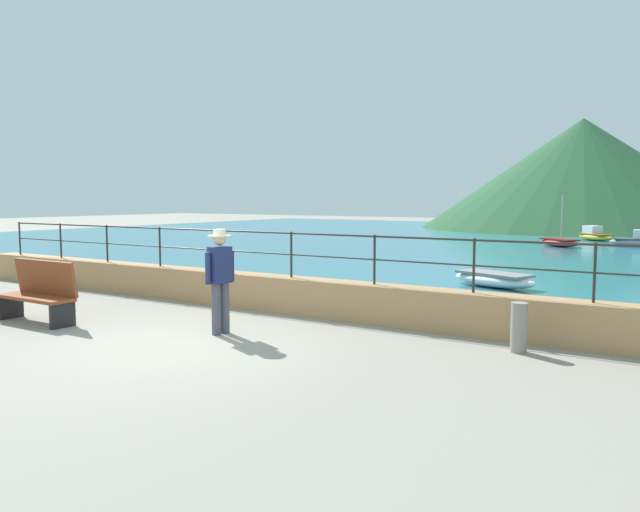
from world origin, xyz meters
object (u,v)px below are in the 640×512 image
(boat_1, at_px, (595,235))
(boat_2, at_px, (559,242))
(boat_4, at_px, (494,279))
(bollard, at_px, (519,327))
(bench_main, at_px, (40,292))
(person_walking, at_px, (220,276))
(boat_5, at_px, (638,241))

(boat_1, bearing_deg, boat_2, -97.35)
(boat_1, relative_size, boat_4, 0.93)
(bollard, height_order, boat_1, boat_1)
(boat_1, bearing_deg, bench_main, -100.40)
(boat_1, distance_m, boat_2, 5.33)
(bench_main, bearing_deg, person_walking, 16.30)
(bench_main, bearing_deg, boat_2, 78.90)
(bollard, height_order, boat_2, boat_2)
(bench_main, xyz_separation_m, boat_5, (7.46, 24.82, -0.23))
(person_walking, xyz_separation_m, boat_5, (4.00, 23.81, -0.65))
(person_walking, relative_size, boat_5, 0.76)
(person_walking, height_order, bollard, person_walking)
(bollard, distance_m, boat_5, 22.38)
(person_walking, xyz_separation_m, bollard, (4.51, 1.43, -0.61))
(bench_main, distance_m, boat_4, 10.27)
(boat_2, bearing_deg, boat_1, 82.65)
(person_walking, height_order, boat_2, boat_2)
(boat_2, height_order, boat_4, boat_2)
(person_walking, bearing_deg, boat_4, 72.79)
(boat_1, relative_size, boat_2, 0.98)
(person_walking, xyz_separation_m, boat_2, (1.00, 21.73, -0.71))
(bench_main, relative_size, boat_4, 0.69)
(bench_main, relative_size, bollard, 2.30)
(person_walking, relative_size, boat_2, 0.75)
(boat_4, relative_size, boat_5, 1.07)
(boat_2, bearing_deg, person_walking, -92.64)
(boat_4, distance_m, boat_5, 16.42)
(bench_main, relative_size, person_walking, 0.97)
(person_walking, relative_size, boat_4, 0.71)
(bollard, bearing_deg, person_walking, -162.37)
(boat_1, height_order, boat_2, boat_2)
(person_walking, bearing_deg, bench_main, -163.70)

